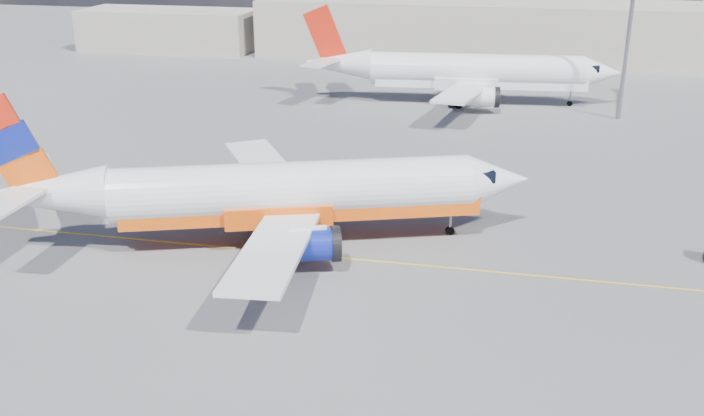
# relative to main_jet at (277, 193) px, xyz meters

# --- Properties ---
(ground) EXTENTS (240.00, 240.00, 0.00)m
(ground) POSITION_rel_main_jet_xyz_m (6.61, -4.33, -3.46)
(ground) COLOR #59595E
(ground) RESTS_ON ground
(taxi_line) EXTENTS (70.00, 0.15, 0.01)m
(taxi_line) POSITION_rel_main_jet_xyz_m (6.61, -1.33, -3.46)
(taxi_line) COLOR yellow
(taxi_line) RESTS_ON ground
(terminal_main) EXTENTS (70.00, 14.00, 8.00)m
(terminal_main) POSITION_rel_main_jet_xyz_m (11.61, 70.67, 0.54)
(terminal_main) COLOR beige
(terminal_main) RESTS_ON ground
(terminal_annex) EXTENTS (26.00, 10.00, 6.00)m
(terminal_annex) POSITION_rel_main_jet_xyz_m (-38.39, 67.67, -0.46)
(terminal_annex) COLOR beige
(terminal_annex) RESTS_ON ground
(main_jet) EXTENTS (34.10, 25.85, 10.38)m
(main_jet) POSITION_rel_main_jet_xyz_m (0.00, 0.00, 0.00)
(main_jet) COLOR white
(main_jet) RESTS_ON ground
(second_jet) EXTENTS (34.66, 27.31, 10.51)m
(second_jet) POSITION_rel_main_jet_xyz_m (8.50, 41.79, 0.04)
(second_jet) COLOR white
(second_jet) RESTS_ON ground
(floodlight_mast) EXTENTS (1.42, 1.42, 19.42)m
(floodlight_mast) POSITION_rel_main_jet_xyz_m (24.57, 38.19, 8.18)
(floodlight_mast) COLOR gray
(floodlight_mast) RESTS_ON ground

